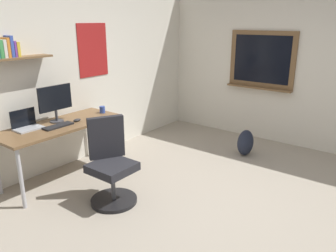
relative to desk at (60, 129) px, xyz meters
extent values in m
plane|color=#9E9384|center=(0.60, -2.05, -0.66)|extent=(5.20, 5.20, 0.00)
cube|color=silver|center=(0.60, 0.40, 0.64)|extent=(5.00, 0.10, 2.60)
cube|color=brown|center=(-0.24, 0.25, 0.89)|extent=(0.68, 0.20, 0.02)
cube|color=#A51E1E|center=(0.89, 0.34, 0.89)|extent=(0.52, 0.01, 0.74)
cube|color=silver|center=(-0.44, 0.27, 1.00)|extent=(0.04, 0.14, 0.20)
cube|color=orange|center=(-0.40, 0.27, 1.01)|extent=(0.03, 0.14, 0.22)
cube|color=#3851B2|center=(-0.36, 0.27, 1.02)|extent=(0.04, 0.14, 0.24)
cube|color=#7A3D99|center=(-0.32, 0.27, 0.99)|extent=(0.02, 0.14, 0.18)
cube|color=gold|center=(-0.29, 0.27, 0.98)|extent=(0.03, 0.14, 0.17)
cube|color=silver|center=(3.05, -2.05, 0.64)|extent=(0.10, 5.00, 2.60)
cube|color=brown|center=(2.99, -1.33, 0.69)|extent=(0.04, 1.10, 0.90)
cube|color=black|center=(2.97, -1.33, 0.69)|extent=(0.01, 0.94, 0.76)
cube|color=brown|center=(2.94, -1.33, 0.22)|extent=(0.12, 1.10, 0.03)
cube|color=brown|center=(0.00, 0.00, 0.05)|extent=(1.55, 0.64, 0.03)
cylinder|color=#B7B7BC|center=(-0.71, -0.26, -0.31)|extent=(0.04, 0.04, 0.70)
cylinder|color=#B7B7BC|center=(0.71, -0.26, -0.31)|extent=(0.04, 0.04, 0.70)
cylinder|color=#B7B7BC|center=(0.71, 0.26, -0.31)|extent=(0.04, 0.04, 0.70)
cylinder|color=black|center=(-0.04, -0.95, -0.64)|extent=(0.52, 0.52, 0.04)
cylinder|color=#4C4C51|center=(-0.04, -0.95, -0.45)|extent=(0.05, 0.05, 0.34)
cube|color=#232328|center=(-0.04, -0.95, -0.24)|extent=(0.44, 0.44, 0.09)
cube|color=#232328|center=(0.06, -0.77, 0.05)|extent=(0.38, 0.25, 0.48)
cube|color=#ADAFB5|center=(-0.35, 0.11, 0.08)|extent=(0.31, 0.21, 0.02)
cube|color=black|center=(-0.35, 0.21, 0.19)|extent=(0.31, 0.01, 0.21)
cylinder|color=#38383D|center=(0.04, 0.11, 0.08)|extent=(0.17, 0.17, 0.01)
cylinder|color=#38383D|center=(0.04, 0.11, 0.15)|extent=(0.03, 0.03, 0.14)
cube|color=black|center=(0.04, 0.10, 0.38)|extent=(0.46, 0.02, 0.31)
cube|color=black|center=(-0.08, -0.08, 0.08)|extent=(0.37, 0.13, 0.02)
ellipsoid|color=#262628|center=(0.20, -0.08, 0.09)|extent=(0.10, 0.06, 0.03)
cylinder|color=#334CA5|center=(0.67, -0.03, 0.12)|extent=(0.08, 0.08, 0.09)
ellipsoid|color=#1E2333|center=(2.14, -1.53, -0.47)|extent=(0.32, 0.22, 0.39)
camera|label=1|loc=(-2.31, -3.45, 1.31)|focal=35.65mm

